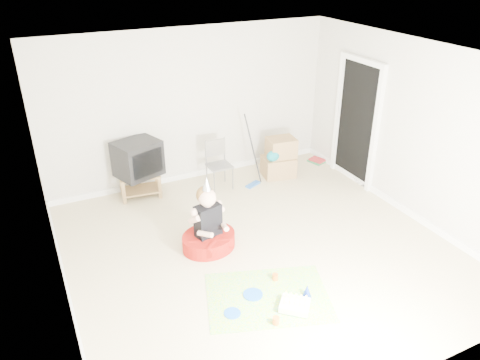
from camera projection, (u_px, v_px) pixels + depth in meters
name	position (u px, v px, depth m)	size (l,w,h in m)	color
ground	(259.00, 249.00, 6.40)	(5.00, 5.00, 0.00)	beige
doorway_recess	(357.00, 124.00, 7.87)	(0.02, 0.90, 2.05)	black
tv_stand	(140.00, 183.00, 7.64)	(0.68, 0.47, 0.40)	olive
crt_tv	(138.00, 158.00, 7.44)	(0.66, 0.55, 0.57)	black
folding_chair	(219.00, 166.00, 7.84)	(0.38, 0.36, 0.84)	gray
cardboard_boxes	(279.00, 158.00, 8.29)	(0.62, 0.51, 0.70)	#9B774B
floor_mop	(253.00, 172.00, 7.97)	(0.31, 0.37, 1.20)	blue
book_pile	(317.00, 160.00, 8.94)	(0.29, 0.33, 0.06)	#297B45
seated_woman	(208.00, 233.00, 6.33)	(0.89, 0.89, 1.08)	#9B150E
party_mat	(268.00, 297.00, 5.53)	(1.43, 1.04, 0.01)	#E93189
birthday_cake	(295.00, 306.00, 5.33)	(0.42, 0.42, 0.15)	white
blue_plate_near	(253.00, 294.00, 5.55)	(0.24, 0.24, 0.01)	blue
blue_plate_far	(232.00, 313.00, 5.27)	(0.19, 0.19, 0.01)	blue
orange_cup_near	(275.00, 277.00, 5.79)	(0.07, 0.07, 0.08)	orange
orange_cup_far	(276.00, 321.00, 5.12)	(0.08, 0.08, 0.09)	orange
blue_party_hat	(307.00, 291.00, 5.48)	(0.12, 0.12, 0.17)	#1A3ABA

